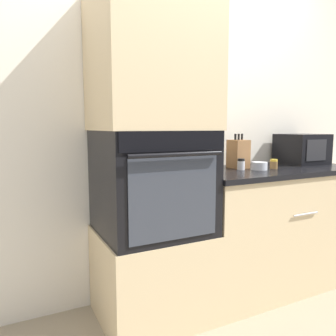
# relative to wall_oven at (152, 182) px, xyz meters

# --- Properties ---
(ground_plane) EXTENTS (12.00, 12.00, 0.00)m
(ground_plane) POSITION_rel_wall_oven_xyz_m (0.33, -0.30, -0.88)
(ground_plane) COLOR gray
(wall_back) EXTENTS (8.00, 0.05, 2.50)m
(wall_back) POSITION_rel_wall_oven_xyz_m (0.33, 0.33, 0.37)
(wall_back) COLOR silver
(wall_back) RESTS_ON ground_plane
(oven_cabinet_base) EXTENTS (0.66, 0.60, 0.56)m
(oven_cabinet_base) POSITION_rel_wall_oven_xyz_m (0.00, 0.00, -0.59)
(oven_cabinet_base) COLOR beige
(oven_cabinet_base) RESTS_ON ground_plane
(wall_oven) EXTENTS (0.64, 0.64, 0.62)m
(wall_oven) POSITION_rel_wall_oven_xyz_m (0.00, 0.00, 0.00)
(wall_oven) COLOR black
(wall_oven) RESTS_ON oven_cabinet_base
(oven_cabinet_upper) EXTENTS (0.66, 0.60, 0.81)m
(oven_cabinet_upper) POSITION_rel_wall_oven_xyz_m (0.00, 0.00, 0.72)
(oven_cabinet_upper) COLOR beige
(oven_cabinet_upper) RESTS_ON wall_oven
(counter_unit) EXTENTS (1.34, 0.63, 0.91)m
(counter_unit) POSITION_rel_wall_oven_xyz_m (0.99, 0.00, -0.42)
(counter_unit) COLOR beige
(counter_unit) RESTS_ON ground_plane
(microwave) EXTENTS (0.35, 0.32, 0.24)m
(microwave) POSITION_rel_wall_oven_xyz_m (1.41, 0.11, 0.15)
(microwave) COLOR black
(microwave) RESTS_ON counter_unit
(knife_block) EXTENTS (0.12, 0.13, 0.25)m
(knife_block) POSITION_rel_wall_oven_xyz_m (0.75, 0.12, 0.13)
(knife_block) COLOR olive
(knife_block) RESTS_ON counter_unit
(bowl) EXTENTS (0.11, 0.11, 0.06)m
(bowl) POSITION_rel_wall_oven_xyz_m (0.82, -0.04, 0.06)
(bowl) COLOR silver
(bowl) RESTS_ON counter_unit
(condiment_jar_near) EXTENTS (0.06, 0.06, 0.07)m
(condiment_jar_near) POSITION_rel_wall_oven_xyz_m (0.95, -0.04, 0.06)
(condiment_jar_near) COLOR brown
(condiment_jar_near) RESTS_ON counter_unit
(condiment_jar_mid) EXTENTS (0.05, 0.05, 0.08)m
(condiment_jar_mid) POSITION_rel_wall_oven_xyz_m (0.70, 0.02, 0.07)
(condiment_jar_mid) COLOR silver
(condiment_jar_mid) RESTS_ON counter_unit
(condiment_jar_far) EXTENTS (0.04, 0.04, 0.12)m
(condiment_jar_far) POSITION_rel_wall_oven_xyz_m (0.86, 0.19, 0.09)
(condiment_jar_far) COLOR #427047
(condiment_jar_far) RESTS_ON counter_unit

